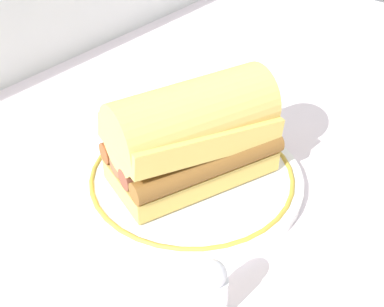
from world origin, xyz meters
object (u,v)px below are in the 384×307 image
(plate, at_px, (192,178))
(salt_shaker, at_px, (212,290))
(sausage_sandwich, at_px, (192,133))
(drinking_glass, at_px, (358,293))

(plate, height_order, salt_shaker, salt_shaker)
(sausage_sandwich, distance_m, drinking_glass, 0.25)
(sausage_sandwich, xyz_separation_m, drinking_glass, (-0.06, -0.24, -0.03))
(drinking_glass, xyz_separation_m, salt_shaker, (-0.07, 0.11, -0.01))
(drinking_glass, height_order, salt_shaker, drinking_glass)
(plate, bearing_deg, salt_shaker, -135.18)
(sausage_sandwich, relative_size, salt_shaker, 3.14)
(sausage_sandwich, xyz_separation_m, salt_shaker, (-0.14, -0.13, -0.04))
(plate, relative_size, salt_shaker, 3.96)
(sausage_sandwich, bearing_deg, salt_shaker, -115.10)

